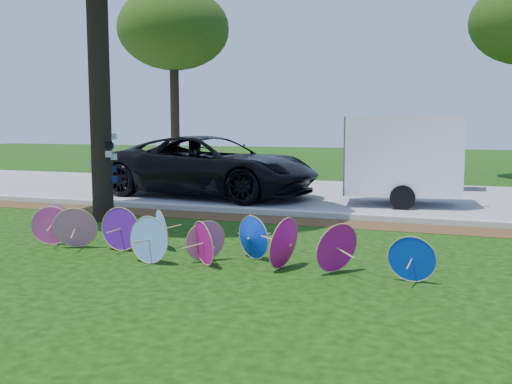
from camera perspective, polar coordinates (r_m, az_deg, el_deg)
ground at (r=8.19m, az=-8.16°, el=-7.67°), size 90.00×90.00×0.00m
mulch_strip at (r=12.25m, az=1.78°, el=-2.79°), size 90.00×1.00×0.01m
curb at (r=12.90m, az=2.75°, el=-2.07°), size 90.00×0.30×0.12m
street at (r=16.88m, az=6.91°, el=-0.23°), size 90.00×8.00×0.01m
parasol_pile at (r=8.82m, az=-6.82°, el=-4.33°), size 6.90×2.07×0.76m
black_van at (r=16.29m, az=-4.55°, el=2.57°), size 6.51×3.63×1.72m
cargo_trailer at (r=14.90m, az=14.42°, el=3.57°), size 2.97×2.10×2.54m
bg_trees at (r=21.90m, az=18.11°, el=16.19°), size 21.42×7.19×7.40m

